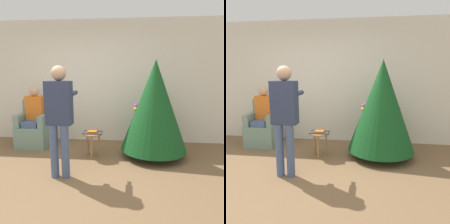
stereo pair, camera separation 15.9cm
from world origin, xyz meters
TOP-DOWN VIEW (x-y plane):
  - ground_plane at (0.00, 0.00)m, footprint 14.00×14.00m
  - wall_back at (0.00, 2.23)m, footprint 8.00×0.06m
  - christmas_tree at (1.39, 1.34)m, footprint 1.23×1.23m
  - armchair at (-1.09, 1.70)m, footprint 0.63×0.62m
  - person_seated at (-1.09, 1.67)m, footprint 0.36×0.46m
  - person_standing at (-0.07, 0.38)m, footprint 0.40×0.57m
  - side_stool at (0.26, 1.18)m, footprint 0.37×0.37m
  - laptop at (0.26, 1.18)m, footprint 0.35×0.23m
  - book at (0.26, 1.18)m, footprint 0.18×0.15m

SIDE VIEW (x-z plane):
  - ground_plane at x=0.00m, z-range 0.00..0.00m
  - armchair at x=-1.09m, z-range -0.13..0.85m
  - side_stool at x=0.26m, z-range 0.15..0.61m
  - laptop at x=0.26m, z-range 0.46..0.48m
  - book at x=0.26m, z-range 0.48..0.50m
  - person_seated at x=-1.09m, z-range 0.06..1.33m
  - christmas_tree at x=1.39m, z-range 0.07..1.87m
  - person_standing at x=-0.07m, z-range 0.16..1.82m
  - wall_back at x=0.00m, z-range 0.00..2.70m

